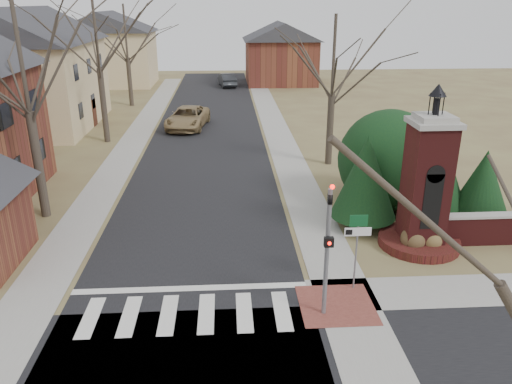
{
  "coord_description": "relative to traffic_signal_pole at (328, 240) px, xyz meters",
  "views": [
    {
      "loc": [
        1.35,
        -12.6,
        9.23
      ],
      "look_at": [
        2.49,
        6.0,
        2.09
      ],
      "focal_mm": 35.0,
      "sensor_mm": 36.0,
      "label": 1
    }
  ],
  "objects": [
    {
      "name": "ground",
      "position": [
        -4.3,
        -0.57,
        -2.59
      ],
      "size": [
        120.0,
        120.0,
        0.0
      ],
      "primitive_type": "plane",
      "color": "brown",
      "rests_on": "ground"
    },
    {
      "name": "main_street",
      "position": [
        -4.3,
        21.43,
        -2.58
      ],
      "size": [
        8.0,
        70.0,
        0.01
      ],
      "primitive_type": "cube",
      "color": "black",
      "rests_on": "ground"
    },
    {
      "name": "crosswalk_zone",
      "position": [
        -4.3,
        0.23,
        -2.58
      ],
      "size": [
        8.0,
        2.2,
        0.02
      ],
      "primitive_type": "cube",
      "color": "silver",
      "rests_on": "ground"
    },
    {
      "name": "stop_bar",
      "position": [
        -4.3,
        1.73,
        -2.58
      ],
      "size": [
        8.0,
        0.35,
        0.02
      ],
      "primitive_type": "cube",
      "color": "silver",
      "rests_on": "ground"
    },
    {
      "name": "sidewalk_right_main",
      "position": [
        0.9,
        21.43,
        -2.58
      ],
      "size": [
        2.0,
        60.0,
        0.02
      ],
      "primitive_type": "cube",
      "color": "gray",
      "rests_on": "ground"
    },
    {
      "name": "sidewalk_left",
      "position": [
        -9.5,
        21.43,
        -2.58
      ],
      "size": [
        2.0,
        60.0,
        0.02
      ],
      "primitive_type": "cube",
      "color": "gray",
      "rests_on": "ground"
    },
    {
      "name": "curb_apron",
      "position": [
        0.5,
        0.43,
        -2.57
      ],
      "size": [
        2.4,
        2.4,
        0.02
      ],
      "primitive_type": "cube",
      "color": "brown",
      "rests_on": "ground"
    },
    {
      "name": "traffic_signal_pole",
      "position": [
        0.0,
        0.0,
        0.0
      ],
      "size": [
        0.28,
        0.41,
        4.5
      ],
      "color": "slate",
      "rests_on": "ground"
    },
    {
      "name": "sign_post",
      "position": [
        1.29,
        1.41,
        -0.64
      ],
      "size": [
        0.9,
        0.07,
        2.75
      ],
      "color": "slate",
      "rests_on": "ground"
    },
    {
      "name": "brick_gate_monument",
      "position": [
        4.7,
        4.42,
        -0.42
      ],
      "size": [
        3.2,
        3.2,
        6.47
      ],
      "color": "#4F1717",
      "rests_on": "ground"
    },
    {
      "name": "house_stucco_left",
      "position": [
        -17.8,
        26.42,
        2.01
      ],
      "size": [
        9.8,
        12.8,
        9.28
      ],
      "color": "beige",
      "rests_on": "ground"
    },
    {
      "name": "house_distant_left",
      "position": [
        -16.31,
        47.42,
        1.66
      ],
      "size": [
        10.8,
        8.8,
        8.53
      ],
      "color": "beige",
      "rests_on": "ground"
    },
    {
      "name": "house_distant_right",
      "position": [
        3.69,
        47.42,
        1.06
      ],
      "size": [
        8.8,
        8.8,
        7.3
      ],
      "color": "brown",
      "rests_on": "ground"
    },
    {
      "name": "evergreen_near",
      "position": [
        2.9,
        6.43,
        -0.29
      ],
      "size": [
        2.8,
        2.8,
        4.1
      ],
      "color": "#473D33",
      "rests_on": "ground"
    },
    {
      "name": "evergreen_mid",
      "position": [
        6.2,
        7.63,
        0.01
      ],
      "size": [
        3.4,
        3.4,
        4.7
      ],
      "color": "#473D33",
      "rests_on": "ground"
    },
    {
      "name": "evergreen_far",
      "position": [
        8.2,
        6.63,
        -0.69
      ],
      "size": [
        2.4,
        2.4,
        3.3
      ],
      "color": "#473D33",
      "rests_on": "ground"
    },
    {
      "name": "evergreen_mass",
      "position": [
        4.7,
        8.93,
        -0.19
      ],
      "size": [
        4.8,
        4.8,
        4.8
      ],
      "primitive_type": "sphere",
      "color": "black",
      "rests_on": "ground"
    },
    {
      "name": "bare_tree_0",
      "position": [
        -11.3,
        8.43,
        5.11
      ],
      "size": [
        8.05,
        8.05,
        11.15
      ],
      "color": "#473D33",
      "rests_on": "ground"
    },
    {
      "name": "bare_tree_1",
      "position": [
        -11.3,
        21.43,
        5.44
      ],
      "size": [
        8.4,
        8.4,
        11.64
      ],
      "color": "#473D33",
      "rests_on": "ground"
    },
    {
      "name": "bare_tree_2",
      "position": [
        -11.8,
        34.43,
        4.44
      ],
      "size": [
        7.35,
        7.35,
        10.19
      ],
      "color": "#473D33",
      "rests_on": "ground"
    },
    {
      "name": "bare_tree_3",
      "position": [
        3.2,
        15.43,
        4.1
      ],
      "size": [
        7.0,
        7.0,
        9.7
      ],
      "color": "#473D33",
      "rests_on": "ground"
    },
    {
      "name": "pickup_truck",
      "position": [
        -5.9,
        25.13,
        -1.78
      ],
      "size": [
        3.51,
        6.11,
        1.61
      ],
      "primitive_type": "imported",
      "rotation": [
        0.0,
        0.0,
        -0.15
      ],
      "color": "#9D8356",
      "rests_on": "ground"
    },
    {
      "name": "distant_car",
      "position": [
        -2.7,
        45.27,
        -1.83
      ],
      "size": [
        2.29,
        4.77,
        1.51
      ],
      "primitive_type": "imported",
      "rotation": [
        0.0,
        0.0,
        3.3
      ],
      "color": "#2E3135",
      "rests_on": "ground"
    },
    {
      "name": "dry_shrub_left",
      "position": [
        4.3,
        4.03,
        -2.09
      ],
      "size": [
        0.99,
        0.99,
        0.99
      ],
      "primitive_type": "sphere",
      "color": "brown",
      "rests_on": "ground"
    },
    {
      "name": "dry_shrub_right",
      "position": [
        5.0,
        4.03,
        -2.11
      ],
      "size": [
        0.96,
        0.96,
        0.96
      ],
      "primitive_type": "sphere",
      "color": "brown",
      "rests_on": "ground"
    }
  ]
}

